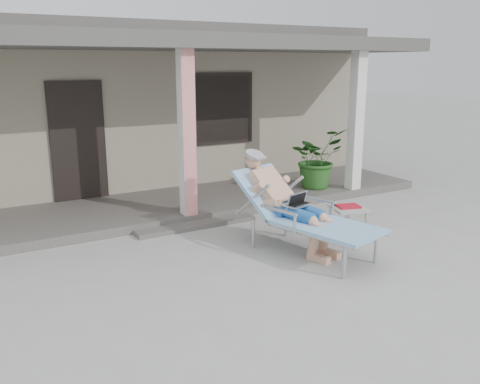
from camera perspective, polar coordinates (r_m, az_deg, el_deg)
ground at (r=6.61m, az=1.93°, el=-8.38°), size 60.00×60.00×0.00m
house at (r=12.15m, az=-14.38°, el=9.71°), size 10.40×5.40×3.30m
porch_deck at (r=9.14m, az=-7.90°, el=-1.53°), size 10.00×2.00×0.15m
porch_overhang at (r=8.75m, az=-8.39°, el=15.74°), size 10.00×2.30×2.85m
porch_step at (r=8.13m, az=-4.88°, el=-3.73°), size 2.00×0.30×0.07m
lounger at (r=6.98m, az=6.17°, el=0.38°), size 1.35×2.27×1.42m
side_table at (r=7.96m, az=12.04°, el=-1.94°), size 0.59×0.59×0.43m
potted_palm at (r=10.08m, az=8.60°, el=3.78°), size 1.18×1.06×1.17m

